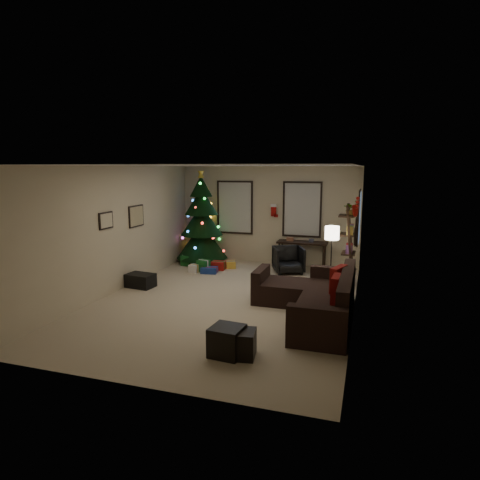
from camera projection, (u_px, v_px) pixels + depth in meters
name	position (u px, v px, depth m)	size (l,w,h in m)	color
floor	(226.00, 300.00, 8.41)	(7.00, 7.00, 0.00)	#BDAC8F
ceiling	(226.00, 166.00, 7.94)	(7.00, 7.00, 0.00)	white
wall_back	(268.00, 215.00, 11.46)	(5.00, 5.00, 0.00)	beige
wall_front	(128.00, 280.00, 4.88)	(5.00, 5.00, 0.00)	beige
wall_left	(117.00, 229.00, 8.91)	(7.00, 7.00, 0.00)	beige
wall_right	(357.00, 242.00, 7.43)	(7.00, 7.00, 0.00)	beige
window_back_left	(235.00, 207.00, 11.68)	(1.05, 0.06, 1.50)	#728CB2
window_back_right	(302.00, 209.00, 11.12)	(1.05, 0.06, 1.50)	#728CB2
window_right_wall	(360.00, 217.00, 9.81)	(0.06, 0.90, 1.30)	#728CB2
christmas_tree	(202.00, 224.00, 11.59)	(1.43, 1.43, 2.66)	black
presents	(207.00, 265.00, 10.89)	(1.50, 1.01, 0.30)	#14591E
sofa	(316.00, 300.00, 7.53)	(1.92, 2.78, 0.88)	black
pillow_red_a	(336.00, 289.00, 6.98)	(0.12, 0.46, 0.46)	maroon
pillow_red_b	(339.00, 280.00, 7.54)	(0.13, 0.50, 0.50)	maroon
pillow_cream	(340.00, 276.00, 7.82)	(0.11, 0.37, 0.37)	beige
ottoman_near	(227.00, 341.00, 5.92)	(0.45, 0.45, 0.43)	black
ottoman_far	(241.00, 344.00, 5.88)	(0.41, 0.41, 0.38)	black
desk	(302.00, 245.00, 11.02)	(1.33, 0.47, 0.71)	black
desk_chair	(288.00, 260.00, 10.53)	(0.67, 0.63, 0.69)	black
bookshelf	(349.00, 247.00, 9.20)	(0.30, 0.55, 1.88)	black
potted_plant	(351.00, 206.00, 9.11)	(0.46, 0.40, 0.51)	#4C4C4C
floor_lamp	(332.00, 237.00, 8.79)	(0.30, 0.30, 1.44)	black
art_map	(136.00, 216.00, 9.59)	(0.04, 0.60, 0.50)	black
art_abstract	(106.00, 220.00, 8.49)	(0.04, 0.45, 0.35)	black
gallery	(356.00, 230.00, 7.33)	(0.03, 1.25, 0.54)	black
garland	(356.00, 208.00, 7.38)	(0.08, 1.90, 0.30)	#A5140C
stocking_left	(264.00, 211.00, 11.54)	(0.20, 0.05, 0.36)	#990F0C
stocking_right	(274.00, 210.00, 11.29)	(0.20, 0.05, 0.36)	#990F0C
storage_bin	(141.00, 280.00, 9.31)	(0.61, 0.41, 0.30)	black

